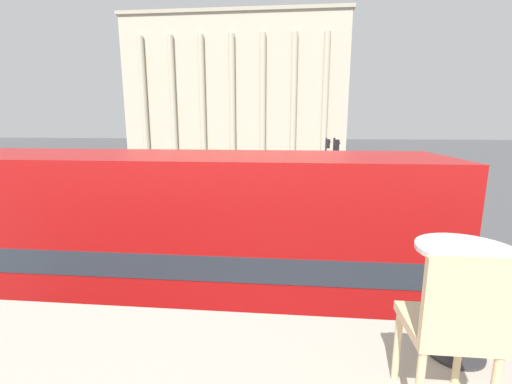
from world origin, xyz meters
TOP-DOWN VIEW (x-y plane):
  - double_decker_bus at (-2.38, 3.98)m, footprint 11.34×2.67m
  - cafe_dining_table at (1.50, -0.35)m, footprint 0.60×0.60m
  - cafe_chair_0 at (1.21, -0.87)m, footprint 0.40×0.40m
  - plaza_building_left at (-8.03, 55.37)m, footprint 34.20×13.65m
  - traffic_light_near at (0.71, 11.59)m, footprint 0.42×0.24m
  - traffic_light_mid at (3.06, 17.73)m, footprint 0.42×0.24m
  - traffic_light_far at (3.33, 24.50)m, footprint 0.42×0.24m
  - car_white at (-1.95, 22.76)m, footprint 4.20×1.93m
  - pedestrian_grey at (5.56, 20.05)m, footprint 0.32×0.32m
  - pedestrian_white at (7.77, 31.08)m, footprint 0.32×0.32m
  - pedestrian_red at (1.78, 21.11)m, footprint 0.32×0.32m

SIDE VIEW (x-z plane):
  - car_white at x=-1.95m, z-range 0.02..1.37m
  - pedestrian_grey at x=5.56m, z-range 0.12..1.75m
  - pedestrian_red at x=1.78m, z-range 0.13..1.84m
  - pedestrian_white at x=7.77m, z-range 0.15..1.96m
  - traffic_light_near at x=0.71m, z-range 0.52..3.80m
  - double_decker_bus at x=-2.38m, z-range 0.23..4.33m
  - traffic_light_far at x=3.33m, z-range 0.56..4.12m
  - traffic_light_mid at x=3.06m, z-range 0.59..4.44m
  - cafe_chair_0 at x=1.21m, z-range 3.28..4.19m
  - cafe_dining_table at x=1.50m, z-range 3.39..4.12m
  - plaza_building_left at x=-8.03m, z-range 0.00..20.60m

